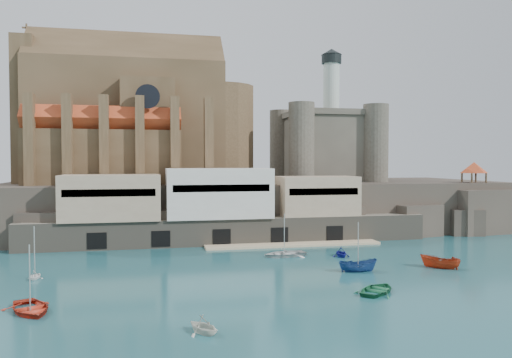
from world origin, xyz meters
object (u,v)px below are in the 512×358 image
Objects in this scene: church at (137,123)px; boat_1 at (203,333)px; pavilion at (474,169)px; boat_0 at (30,312)px; boat_2 at (358,272)px; castle_keep at (326,143)px.

boat_1 is at bearing -83.95° from church.
pavilion is 0.98× the size of boat_0.
boat_0 is at bearing -98.95° from church.
boat_1 is at bearing 135.39° from boat_2.
pavilion reaches higher than boat_0.
boat_2 is (37.32, 9.81, 0.00)m from boat_0.
castle_keep is 75.05m from boat_0.
boat_2 reaches higher than boat_1.
castle_keep is at bearing 29.69° from boat_1.
pavilion is 85.22m from boat_0.
castle_keep is 30.50m from pavilion.
pavilion is at bearing -47.55° from boat_2.
boat_0 is at bearing -132.14° from castle_keep.
boat_2 is at bearing -104.61° from castle_keep.
church reaches higher than boat_1.
boat_0 is 1.87× the size of boat_1.
castle_keep is 8.43× the size of boat_1.
pavilion reaches higher than boat_2.
church is 68.65m from pavilion.
boat_0 is (-48.83, -53.97, -18.31)m from castle_keep.
church reaches higher than pavilion.
church is 7.23× the size of boat_0.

